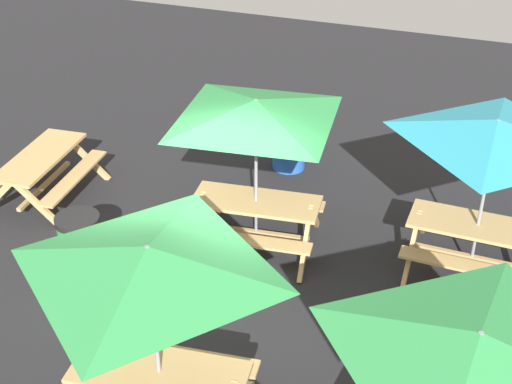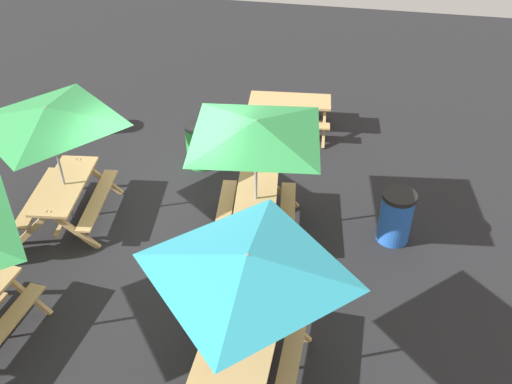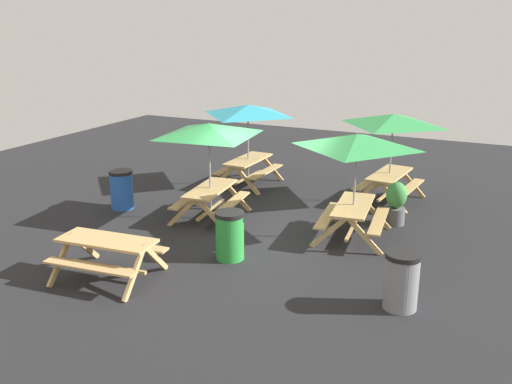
{
  "view_description": "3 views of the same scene",
  "coord_description": "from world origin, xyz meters",
  "px_view_note": "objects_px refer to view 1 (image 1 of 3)",
  "views": [
    {
      "loc": [
        -3.1,
        6.44,
        6.02
      ],
      "look_at": [
        -0.1,
        -1.53,
        0.9
      ],
      "focal_mm": 50.0,
      "sensor_mm": 36.0,
      "label": 1
    },
    {
      "loc": [
        -7.68,
        -2.99,
        6.73
      ],
      "look_at": [
        -0.1,
        -1.53,
        0.9
      ],
      "focal_mm": 40.0,
      "sensor_mm": 36.0,
      "label": 2
    },
    {
      "loc": [
        11.06,
        5.0,
        4.61
      ],
      "look_at": [
        0.14,
        -0.21,
        0.9
      ],
      "focal_mm": 40.0,
      "sensor_mm": 36.0,
      "label": 3
    }
  ],
  "objects_px": {
    "picnic_table_0": "(475,362)",
    "trash_bin_green": "(81,248)",
    "picnic_table_2": "(256,121)",
    "picnic_table_4": "(150,274)",
    "picnic_table_3": "(41,166)",
    "picnic_table_1": "(494,142)",
    "trash_bin_blue": "(289,142)"
  },
  "relations": [
    {
      "from": "picnic_table_0",
      "to": "picnic_table_3",
      "type": "height_order",
      "value": "picnic_table_0"
    },
    {
      "from": "picnic_table_4",
      "to": "trash_bin_blue",
      "type": "bearing_deg",
      "value": -91.8
    },
    {
      "from": "picnic_table_0",
      "to": "picnic_table_3",
      "type": "bearing_deg",
      "value": -22.04
    },
    {
      "from": "trash_bin_green",
      "to": "picnic_table_3",
      "type": "bearing_deg",
      "value": -42.56
    },
    {
      "from": "picnic_table_4",
      "to": "trash_bin_blue",
      "type": "relative_size",
      "value": 2.38
    },
    {
      "from": "picnic_table_0",
      "to": "trash_bin_green",
      "type": "bearing_deg",
      "value": -15.67
    },
    {
      "from": "picnic_table_0",
      "to": "picnic_table_1",
      "type": "distance_m",
      "value": 4.0
    },
    {
      "from": "trash_bin_blue",
      "to": "picnic_table_0",
      "type": "bearing_deg",
      "value": 120.31
    },
    {
      "from": "picnic_table_1",
      "to": "trash_bin_blue",
      "type": "xyz_separation_m",
      "value": [
        3.28,
        -1.92,
        -1.49
      ]
    },
    {
      "from": "picnic_table_1",
      "to": "picnic_table_0",
      "type": "bearing_deg",
      "value": 93.65
    },
    {
      "from": "picnic_table_3",
      "to": "picnic_table_4",
      "type": "height_order",
      "value": "picnic_table_4"
    },
    {
      "from": "picnic_table_0",
      "to": "picnic_table_1",
      "type": "height_order",
      "value": "same"
    },
    {
      "from": "picnic_table_3",
      "to": "trash_bin_green",
      "type": "xyz_separation_m",
      "value": [
        -1.74,
        1.6,
        -0.07
      ]
    },
    {
      "from": "picnic_table_0",
      "to": "picnic_table_2",
      "type": "xyz_separation_m",
      "value": [
        3.16,
        -3.52,
        0.0
      ]
    },
    {
      "from": "picnic_table_0",
      "to": "picnic_table_2",
      "type": "distance_m",
      "value": 4.73
    },
    {
      "from": "picnic_table_2",
      "to": "picnic_table_4",
      "type": "bearing_deg",
      "value": 87.07
    },
    {
      "from": "picnic_table_2",
      "to": "picnic_table_4",
      "type": "xyz_separation_m",
      "value": [
        -0.24,
        3.41,
        0.0
      ]
    },
    {
      "from": "picnic_table_4",
      "to": "picnic_table_1",
      "type": "bearing_deg",
      "value": -132.3
    },
    {
      "from": "picnic_table_0",
      "to": "picnic_table_3",
      "type": "distance_m",
      "value": 7.83
    },
    {
      "from": "picnic_table_4",
      "to": "trash_bin_green",
      "type": "distance_m",
      "value": 3.22
    },
    {
      "from": "picnic_table_2",
      "to": "picnic_table_3",
      "type": "xyz_separation_m",
      "value": [
        3.65,
        -0.06,
        -1.43
      ]
    },
    {
      "from": "picnic_table_2",
      "to": "picnic_table_4",
      "type": "relative_size",
      "value": 1.2
    },
    {
      "from": "trash_bin_blue",
      "to": "picnic_table_1",
      "type": "bearing_deg",
      "value": 149.67
    },
    {
      "from": "picnic_table_2",
      "to": "trash_bin_green",
      "type": "height_order",
      "value": "picnic_table_2"
    },
    {
      "from": "picnic_table_2",
      "to": "picnic_table_4",
      "type": "height_order",
      "value": "same"
    },
    {
      "from": "picnic_table_2",
      "to": "picnic_table_0",
      "type": "bearing_deg",
      "value": 125.04
    },
    {
      "from": "picnic_table_0",
      "to": "trash_bin_green",
      "type": "xyz_separation_m",
      "value": [
        5.07,
        -1.99,
        -1.49
      ]
    },
    {
      "from": "picnic_table_3",
      "to": "picnic_table_2",
      "type": "bearing_deg",
      "value": 83.76
    },
    {
      "from": "trash_bin_blue",
      "to": "trash_bin_green",
      "type": "height_order",
      "value": "same"
    },
    {
      "from": "picnic_table_2",
      "to": "trash_bin_green",
      "type": "relative_size",
      "value": 2.87
    },
    {
      "from": "trash_bin_blue",
      "to": "trash_bin_green",
      "type": "xyz_separation_m",
      "value": [
        1.61,
        3.93,
        0.0
      ]
    },
    {
      "from": "picnic_table_3",
      "to": "trash_bin_blue",
      "type": "bearing_deg",
      "value": 119.5
    }
  ]
}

